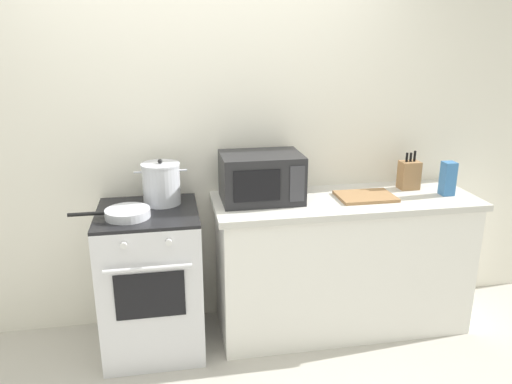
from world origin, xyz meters
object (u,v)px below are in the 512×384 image
frying_pan (127,213)px  cutting_board (366,196)px  microwave (261,177)px  knife_block (409,175)px  pasta_box (448,178)px  stove (152,280)px  stock_pot (161,184)px

frying_pan → cutting_board: bearing=3.6°
microwave → knife_block: 1.03m
frying_pan → pasta_box: (2.03, 0.06, 0.08)m
stove → microwave: (0.71, 0.08, 0.61)m
frying_pan → microwave: microwave is taller
stove → knife_block: size_ratio=3.52×
stock_pot → microwave: size_ratio=0.64×
microwave → knife_block: microwave is taller
stock_pot → stove: bearing=-126.6°
stove → frying_pan: size_ratio=2.01×
microwave → pasta_box: (1.22, -0.11, -0.04)m
stock_pot → pasta_box: stock_pot is taller
stove → pasta_box: bearing=-0.9°
stock_pot → cutting_board: (1.29, -0.12, -0.12)m
microwave → cutting_board: 0.69m
frying_pan → pasta_box: 2.04m
stove → stock_pot: 0.61m
frying_pan → pasta_box: bearing=1.8°
cutting_board → knife_block: 0.40m
microwave → stove: bearing=-173.6°
pasta_box → frying_pan: bearing=-178.2°
stove → knife_block: (1.74, 0.14, 0.56)m
frying_pan → cutting_board: (1.49, 0.09, -0.02)m
cutting_board → knife_block: knife_block is taller
frying_pan → microwave: size_ratio=0.91×
frying_pan → microwave: (0.82, 0.17, 0.12)m
pasta_box → stock_pot: bearing=175.2°
stock_pot → knife_block: 1.65m
stock_pot → pasta_box: 1.84m
stove → microwave: 0.94m
knife_block → pasta_box: 0.25m
stock_pot → frying_pan: 0.31m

